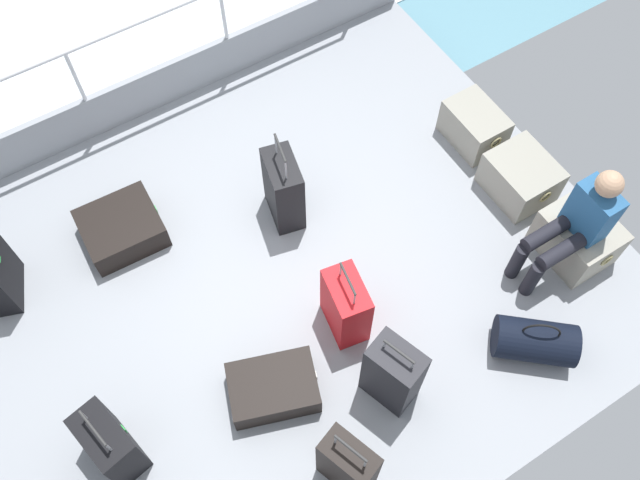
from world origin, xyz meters
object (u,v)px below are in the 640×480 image
suitcase_0 (122,228)px  suitcase_4 (273,388)px  cargo_crate_0 (474,126)px  duffel_bag (535,341)px  passenger_seated (575,224)px  suitcase_3 (110,443)px  cargo_crate_1 (520,177)px  cargo_crate_2 (577,237)px  suitcase_5 (393,374)px  suitcase_1 (348,465)px  suitcase_7 (284,190)px  suitcase_2 (346,306)px

suitcase_0 → suitcase_4: (1.83, 0.39, -0.01)m
cargo_crate_0 → duffel_bag: bearing=-25.3°
suitcase_0 → suitcase_4: bearing=11.9°
suitcase_4 → passenger_seated: bearing=84.3°
suitcase_0 → suitcase_3: size_ratio=0.92×
suitcase_3 → duffel_bag: bearing=72.4°
cargo_crate_1 → cargo_crate_2: cargo_crate_2 is taller
cargo_crate_2 → suitcase_5: size_ratio=0.76×
cargo_crate_2 → suitcase_0: (-2.08, -3.08, -0.08)m
cargo_crate_1 → suitcase_4: cargo_crate_1 is taller
suitcase_3 → suitcase_4: (0.21, 1.15, -0.16)m
suitcase_1 → suitcase_7: 2.23m
passenger_seated → suitcase_0: passenger_seated is taller
cargo_crate_2 → suitcase_2: bearing=-103.0°
suitcase_7 → suitcase_1: bearing=-19.5°
suitcase_3 → suitcase_7: suitcase_7 is taller
cargo_crate_1 → suitcase_3: (0.25, -3.85, 0.09)m
suitcase_5 → suitcase_7: (-1.75, 0.14, -0.01)m
suitcase_5 → duffel_bag: size_ratio=1.22×
cargo_crate_0 → suitcase_7: 1.86m
duffel_bag → cargo_crate_2: bearing=120.0°
cargo_crate_0 → suitcase_3: bearing=-77.0°
duffel_bag → suitcase_0: bearing=-139.1°
cargo_crate_1 → suitcase_2: 1.97m
passenger_seated → suitcase_0: (-2.08, -2.89, -0.47)m
passenger_seated → suitcase_2: bearing=-104.4°
cargo_crate_1 → suitcase_3: suitcase_3 is taller
suitcase_1 → suitcase_5: (-0.35, 0.61, 0.01)m
suitcase_4 → suitcase_3: bearing=-100.2°
suitcase_7 → cargo_crate_1: bearing=64.6°
cargo_crate_2 → suitcase_0: size_ratio=0.95×
suitcase_2 → suitcase_7: bearing=173.7°
passenger_seated → cargo_crate_2: bearing=90.0°
suitcase_4 → suitcase_7: (-1.32, 0.88, 0.23)m
passenger_seated → suitcase_3: bearing=-97.1°
suitcase_4 → suitcase_2: bearing=104.7°
suitcase_7 → duffel_bag: size_ratio=1.38×
suitcase_0 → suitcase_1: (2.61, 0.52, 0.22)m
passenger_seated → suitcase_1: passenger_seated is taller
cargo_crate_1 → suitcase_5: suitcase_5 is taller
passenger_seated → suitcase_7: 2.28m
suitcase_2 → suitcase_4: bearing=-75.3°
suitcase_0 → suitcase_7: suitcase_7 is taller
cargo_crate_0 → suitcase_2: 2.16m
suitcase_3 → suitcase_5: suitcase_5 is taller
passenger_seated → suitcase_7: (-1.57, -1.63, -0.25)m
cargo_crate_1 → suitcase_0: 3.38m
cargo_crate_0 → cargo_crate_1: bearing=-1.0°
passenger_seated → suitcase_1: bearing=-77.5°
cargo_crate_1 → duffel_bag: size_ratio=0.89×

